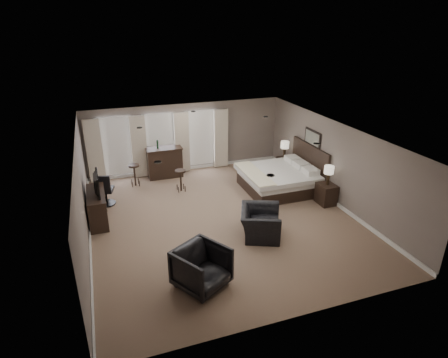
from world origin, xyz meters
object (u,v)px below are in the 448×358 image
object	(u,v)px
nightstand_far	(284,165)
bar_stool_right	(181,181)
nightstand_near	(326,194)
lamp_far	(285,150)
bed	(281,169)
bar_stool_left	(135,175)
bar_counter	(164,162)
dresser	(97,207)
armchair_near	(260,218)
lamp_near	(328,175)
armchair_far	(202,266)
desk_chair	(105,189)
tv	(95,191)

from	to	relation	value
nightstand_far	bar_stool_right	xyz separation A→B (m)	(-4.15, -0.42, 0.10)
nightstand_near	lamp_far	xyz separation A→B (m)	(0.00, 2.90, 0.56)
lamp_far	nightstand_near	bearing A→B (deg)	-90.00
bed	bar_stool_right	xyz separation A→B (m)	(-3.26, 1.03, -0.37)
bed	lamp_far	world-z (taller)	bed
bar_stool_left	bar_counter	bearing A→B (deg)	23.35
bed	dresser	size ratio (longest dim) A/B	1.54
armchair_near	nightstand_near	bearing A→B (deg)	-45.64
nightstand_near	dresser	xyz separation A→B (m)	(-6.92, 1.22, 0.12)
lamp_near	armchair_far	world-z (taller)	lamp_near
dresser	bar_counter	size ratio (longest dim) A/B	1.18
armchair_far	bar_counter	xyz separation A→B (m)	(0.45, 6.54, 0.05)
lamp_near	bar_counter	xyz separation A→B (m)	(-4.42, 3.96, -0.41)
nightstand_near	nightstand_far	distance (m)	2.90
lamp_far	bar_stool_right	xyz separation A→B (m)	(-4.15, -0.42, -0.51)
nightstand_near	nightstand_far	world-z (taller)	nightstand_near
lamp_far	bar_counter	distance (m)	4.56
armchair_far	bar_stool_left	distance (m)	6.08
dresser	bar_counter	distance (m)	3.70
bar_stool_right	armchair_near	bearing A→B (deg)	-68.89
lamp_near	bar_counter	size ratio (longest dim) A/B	0.48
lamp_far	bar_stool_left	distance (m)	5.64
dresser	desk_chair	bearing A→B (deg)	74.88
tv	armchair_near	world-z (taller)	armchair_near
nightstand_near	tv	distance (m)	7.06
bar_stool_right	desk_chair	xyz separation A→B (m)	(-2.49, -0.22, 0.15)
armchair_near	bed	bearing A→B (deg)	-13.55
nightstand_near	bar_stool_right	world-z (taller)	bar_stool_right
tv	armchair_far	xyz separation A→B (m)	(2.04, -3.81, -0.44)
nightstand_far	lamp_near	bearing A→B (deg)	-90.00
bar_counter	bar_stool_right	world-z (taller)	bar_counter
tv	armchair_far	world-z (taller)	armchair_far
bar_stool_right	desk_chair	bearing A→B (deg)	-174.96
nightstand_near	bar_stool_right	bearing A→B (deg)	149.17
bar_stool_right	desk_chair	distance (m)	2.50
dresser	armchair_far	distance (m)	4.33
lamp_near	tv	bearing A→B (deg)	169.96
tv	armchair_near	bearing A→B (deg)	-118.95
nightstand_far	dresser	world-z (taller)	dresser
tv	lamp_near	bearing A→B (deg)	-100.04
tv	armchair_near	distance (m)	4.74
lamp_far	armchair_near	distance (m)	4.86
nightstand_near	bar_stool_left	xyz separation A→B (m)	(-5.59, 3.45, 0.06)
dresser	armchair_near	xyz separation A→B (m)	(4.13, -2.29, 0.07)
nightstand_near	dresser	distance (m)	7.03
bed	nightstand_far	distance (m)	1.77
bar_stool_left	lamp_near	bearing A→B (deg)	-31.70
nightstand_far	bar_stool_left	world-z (taller)	bar_stool_left
lamp_far	armchair_far	bearing A→B (deg)	-131.62
dresser	nightstand_near	bearing A→B (deg)	-10.04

